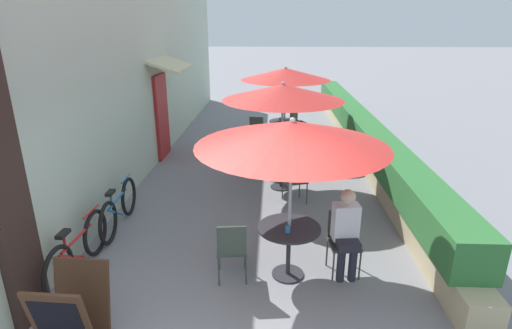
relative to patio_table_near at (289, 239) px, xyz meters
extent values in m
cube|color=#B2C1AD|center=(-3.21, 5.87, 1.55)|extent=(0.24, 14.85, 4.20)
cube|color=maroon|center=(-3.05, 5.13, 0.50)|extent=(0.08, 0.96, 2.10)
cube|color=beige|center=(-2.74, 5.13, 1.80)|extent=(0.78, 1.80, 0.30)
cube|color=tan|center=(2.09, 5.77, -0.33)|extent=(0.44, 13.85, 0.45)
cube|color=#2D6B33|center=(2.09, 5.77, 0.18)|extent=(0.60, 13.15, 0.56)
cylinder|color=#28282D|center=(0.00, 0.00, -0.54)|extent=(0.44, 0.44, 0.02)
cylinder|color=#28282D|center=(0.00, 0.00, -0.19)|extent=(0.06, 0.06, 0.72)
cylinder|color=#28282D|center=(0.00, 0.00, 0.17)|extent=(0.84, 0.84, 0.02)
cylinder|color=#B7B7BC|center=(0.00, 0.00, 0.51)|extent=(0.04, 0.04, 2.12)
cone|color=red|center=(0.00, 0.00, 1.46)|extent=(2.40, 2.40, 0.31)
sphere|color=#B7B7BC|center=(0.00, 0.00, 1.63)|extent=(0.07, 0.07, 0.07)
cube|color=#384238|center=(0.76, 0.08, -0.10)|extent=(0.44, 0.44, 0.04)
cube|color=#384238|center=(0.74, 0.27, 0.11)|extent=(0.38, 0.07, 0.42)
cylinder|color=#384238|center=(0.60, -0.11, -0.33)|extent=(0.02, 0.02, 0.45)
cylinder|color=#384238|center=(0.95, -0.08, -0.33)|extent=(0.02, 0.02, 0.45)
cylinder|color=#384238|center=(0.56, 0.24, -0.33)|extent=(0.02, 0.02, 0.45)
cylinder|color=#384238|center=(0.91, 0.28, -0.33)|extent=(0.02, 0.02, 0.45)
cylinder|color=#23232D|center=(0.70, -0.10, -0.32)|extent=(0.11, 0.11, 0.47)
cylinder|color=#23232D|center=(0.86, -0.09, -0.32)|extent=(0.11, 0.11, 0.47)
cube|color=#23232D|center=(0.77, -0.01, -0.02)|extent=(0.34, 0.39, 0.12)
cube|color=white|center=(0.75, 0.10, 0.23)|extent=(0.36, 0.26, 0.50)
sphere|color=beige|center=(0.76, 0.08, 0.60)|extent=(0.20, 0.20, 0.20)
cube|color=#384238|center=(-0.76, -0.08, -0.10)|extent=(0.44, 0.44, 0.04)
cube|color=#384238|center=(-0.74, -0.27, 0.11)|extent=(0.38, 0.07, 0.42)
cylinder|color=#384238|center=(-0.60, 0.11, -0.33)|extent=(0.02, 0.02, 0.45)
cylinder|color=#384238|center=(-0.95, 0.08, -0.33)|extent=(0.02, 0.02, 0.45)
cylinder|color=#384238|center=(-0.56, -0.24, -0.33)|extent=(0.02, 0.02, 0.45)
cylinder|color=#384238|center=(-0.91, -0.28, -0.33)|extent=(0.02, 0.02, 0.45)
cylinder|color=teal|center=(-0.02, -0.13, 0.23)|extent=(0.07, 0.07, 0.09)
cylinder|color=#28282D|center=(-0.05, 3.12, -0.54)|extent=(0.44, 0.44, 0.02)
cylinder|color=#28282D|center=(-0.05, 3.12, -0.19)|extent=(0.06, 0.06, 0.72)
cylinder|color=#28282D|center=(-0.05, 3.12, 0.17)|extent=(0.84, 0.84, 0.02)
cylinder|color=#B7B7BC|center=(-0.05, 3.12, 0.51)|extent=(0.04, 0.04, 2.12)
cone|color=red|center=(-0.05, 3.12, 1.46)|extent=(2.40, 2.40, 0.31)
sphere|color=#B7B7BC|center=(-0.05, 3.12, 1.63)|extent=(0.07, 0.07, 0.07)
cube|color=#384238|center=(0.20, 2.40, -0.10)|extent=(0.51, 0.51, 0.04)
cube|color=#384238|center=(0.38, 2.46, 0.11)|extent=(0.15, 0.37, 0.42)
cylinder|color=#384238|center=(-0.03, 2.51, -0.33)|extent=(0.02, 0.02, 0.45)
cylinder|color=#384238|center=(0.09, 2.17, -0.33)|extent=(0.02, 0.02, 0.45)
cylinder|color=#384238|center=(0.31, 2.63, -0.33)|extent=(0.02, 0.02, 0.45)
cylinder|color=#384238|center=(0.43, 2.29, -0.33)|extent=(0.02, 0.02, 0.45)
cube|color=#384238|center=(-0.29, 3.84, -0.10)|extent=(0.51, 0.51, 0.04)
cube|color=#384238|center=(-0.47, 3.78, 0.11)|extent=(0.15, 0.37, 0.42)
cylinder|color=#384238|center=(-0.06, 3.73, -0.33)|extent=(0.02, 0.02, 0.45)
cylinder|color=#384238|center=(-0.18, 4.07, -0.33)|extent=(0.02, 0.02, 0.45)
cylinder|color=#384238|center=(-0.40, 3.61, -0.33)|extent=(0.02, 0.02, 0.45)
cylinder|color=#384238|center=(-0.52, 3.95, -0.33)|extent=(0.02, 0.02, 0.45)
cylinder|color=#B73D3D|center=(-0.18, 3.00, 0.23)|extent=(0.07, 0.07, 0.09)
cylinder|color=#28282D|center=(0.09, 6.11, -0.54)|extent=(0.44, 0.44, 0.02)
cylinder|color=#28282D|center=(0.09, 6.11, -0.19)|extent=(0.06, 0.06, 0.72)
cylinder|color=#28282D|center=(0.09, 6.11, 0.17)|extent=(0.84, 0.84, 0.02)
cylinder|color=#B7B7BC|center=(0.09, 6.11, 0.51)|extent=(0.04, 0.04, 2.12)
cone|color=red|center=(0.09, 6.11, 1.46)|extent=(2.40, 2.40, 0.31)
sphere|color=#B7B7BC|center=(0.09, 6.11, 1.63)|extent=(0.07, 0.07, 0.07)
cube|color=#384238|center=(0.53, 6.73, -0.10)|extent=(0.56, 0.56, 0.04)
cube|color=#384238|center=(0.38, 6.84, 0.11)|extent=(0.25, 0.33, 0.42)
cylinder|color=#384238|center=(0.57, 6.48, -0.33)|extent=(0.02, 0.02, 0.45)
cylinder|color=#384238|center=(0.78, 6.77, -0.33)|extent=(0.02, 0.02, 0.45)
cylinder|color=#384238|center=(0.28, 6.69, -0.33)|extent=(0.02, 0.02, 0.45)
cylinder|color=#384238|center=(0.49, 6.98, -0.33)|extent=(0.02, 0.02, 0.45)
cube|color=#384238|center=(-0.67, 6.19, -0.10)|extent=(0.44, 0.44, 0.04)
cube|color=#384238|center=(-0.69, 6.01, 0.11)|extent=(0.38, 0.07, 0.42)
cylinder|color=#384238|center=(-0.47, 6.35, -0.33)|extent=(0.02, 0.02, 0.45)
cylinder|color=#384238|center=(-0.83, 6.39, -0.33)|extent=(0.02, 0.02, 0.45)
cylinder|color=#384238|center=(-0.51, 5.99, -0.33)|extent=(0.02, 0.02, 0.45)
cylinder|color=#384238|center=(-0.87, 6.03, -0.33)|extent=(0.02, 0.02, 0.45)
cube|color=#384238|center=(0.40, 5.42, -0.10)|extent=(0.53, 0.53, 0.04)
cube|color=#384238|center=(0.57, 5.50, 0.11)|extent=(0.18, 0.36, 0.42)
cylinder|color=#384238|center=(0.16, 5.51, -0.33)|extent=(0.02, 0.02, 0.45)
cylinder|color=#384238|center=(0.31, 5.18, -0.33)|extent=(0.02, 0.02, 0.45)
cylinder|color=#384238|center=(0.49, 5.66, -0.33)|extent=(0.02, 0.02, 0.45)
cylinder|color=#384238|center=(0.64, 5.33, -0.33)|extent=(0.02, 0.02, 0.45)
cylinder|color=teal|center=(-0.03, 6.13, 0.23)|extent=(0.07, 0.07, 0.09)
torus|color=black|center=(-2.85, 0.43, -0.21)|extent=(0.08, 0.69, 0.69)
torus|color=black|center=(-2.88, -0.58, -0.21)|extent=(0.08, 0.69, 0.69)
cylinder|color=#B21E1E|center=(-2.86, -0.07, -0.02)|extent=(0.06, 0.79, 0.04)
cylinder|color=#B21E1E|center=(-2.87, -0.25, -0.19)|extent=(0.06, 0.58, 0.38)
cylinder|color=#B21E1E|center=(-2.87, -0.35, 0.09)|extent=(0.04, 0.04, 0.24)
cube|color=black|center=(-2.87, -0.35, 0.21)|extent=(0.11, 0.22, 0.05)
cylinder|color=#B21E1E|center=(-2.85, 0.39, 0.16)|extent=(0.04, 0.46, 0.03)
torus|color=black|center=(-2.81, 1.76, -0.21)|extent=(0.08, 0.69, 0.69)
torus|color=black|center=(-2.78, 0.75, -0.21)|extent=(0.08, 0.69, 0.69)
cylinder|color=#236BA8|center=(-2.79, 1.25, -0.02)|extent=(0.06, 0.79, 0.04)
cylinder|color=#236BA8|center=(-2.79, 1.08, -0.19)|extent=(0.06, 0.58, 0.38)
cylinder|color=#236BA8|center=(-2.79, 0.98, 0.08)|extent=(0.04, 0.04, 0.24)
cube|color=black|center=(-2.79, 0.98, 0.20)|extent=(0.11, 0.22, 0.05)
cylinder|color=#236BA8|center=(-2.81, 1.72, 0.15)|extent=(0.04, 0.46, 0.03)
cube|color=#422819|center=(-2.25, -1.24, -0.08)|extent=(0.61, 0.26, 0.92)
cube|color=black|center=(-2.25, -1.22, -0.07)|extent=(0.50, 0.18, 0.70)
cube|color=#422819|center=(-2.27, -1.64, -0.08)|extent=(0.61, 0.26, 0.92)
cube|color=black|center=(-2.27, -1.66, -0.07)|extent=(0.50, 0.18, 0.70)
camera|label=1|loc=(-0.24, -4.71, 2.72)|focal=28.00mm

